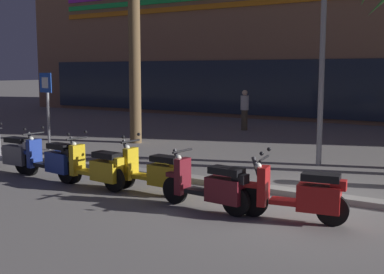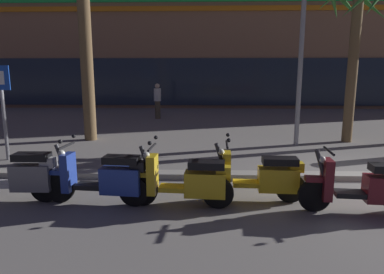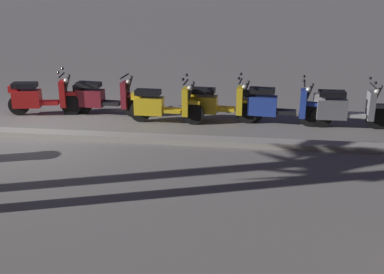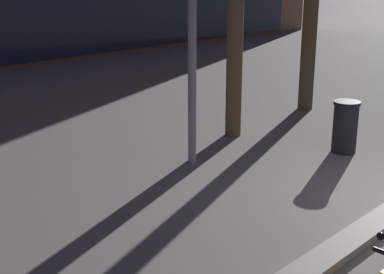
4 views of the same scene
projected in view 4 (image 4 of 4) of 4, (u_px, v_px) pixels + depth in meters
The scene contains 1 object.
litter_bin at pixel (345, 126), 9.92m from camera, with size 0.48×0.48×0.95m.
Camera 4 is at (-7.33, -2.50, 3.23)m, focal length 51.43 mm.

